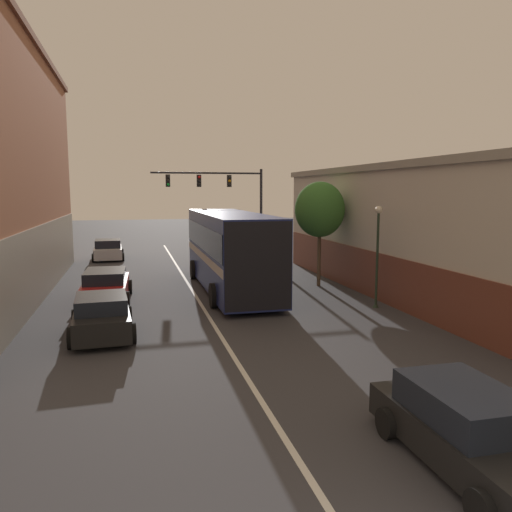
% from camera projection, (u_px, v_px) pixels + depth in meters
% --- Properties ---
extents(lane_center_line, '(0.14, 45.37, 0.01)m').
position_uv_depth(lane_center_line, '(199.00, 302.00, 21.08)').
color(lane_center_line, silver).
rests_on(lane_center_line, ground_plane).
extents(building_right_storefront, '(8.44, 22.56, 5.82)m').
position_uv_depth(building_right_storefront, '(457.00, 227.00, 22.42)').
color(building_right_storefront, beige).
rests_on(building_right_storefront, ground_plane).
extents(bus, '(2.96, 11.02, 3.63)m').
position_uv_depth(bus, '(230.00, 247.00, 23.30)').
color(bus, navy).
rests_on(bus, ground_plane).
extents(hatchback_foreground, '(1.90, 4.29, 1.34)m').
position_uv_depth(hatchback_foreground, '(470.00, 432.00, 8.36)').
color(hatchback_foreground, black).
rests_on(hatchback_foreground, ground_plane).
extents(parked_car_left_near, '(2.16, 3.90, 1.37)m').
position_uv_depth(parked_car_left_near, '(108.00, 250.00, 34.06)').
color(parked_car_left_near, silver).
rests_on(parked_car_left_near, ground_plane).
extents(parked_car_left_mid, '(2.15, 4.47, 1.36)m').
position_uv_depth(parked_car_left_mid, '(106.00, 286.00, 21.09)').
color(parked_car_left_mid, red).
rests_on(parked_car_left_mid, ground_plane).
extents(parked_car_left_far, '(2.13, 3.92, 1.36)m').
position_uv_depth(parked_car_left_far, '(102.00, 316.00, 16.02)').
color(parked_car_left_far, black).
rests_on(parked_car_left_far, ground_plane).
extents(traffic_signal_gantry, '(7.50, 0.36, 6.13)m').
position_uv_depth(traffic_signal_gantry, '(225.00, 192.00, 33.52)').
color(traffic_signal_gantry, black).
rests_on(traffic_signal_gantry, ground_plane).
extents(street_lamp, '(0.29, 0.29, 4.06)m').
position_uv_depth(street_lamp, '(377.00, 252.00, 19.76)').
color(street_lamp, '#233323').
rests_on(street_lamp, ground_plane).
extents(street_tree_near, '(2.44, 2.20, 5.10)m').
position_uv_depth(street_tree_near, '(320.00, 210.00, 24.13)').
color(street_tree_near, brown).
rests_on(street_tree_near, ground_plane).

